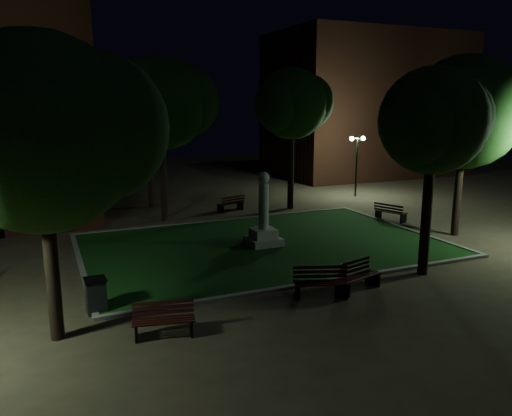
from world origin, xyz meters
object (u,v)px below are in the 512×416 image
at_px(bench_far_side, 231,204).
at_px(bench_west_near, 164,320).
at_px(bench_near_right, 321,283).
at_px(trash_bin, 96,295).
at_px(bench_near_left, 357,277).
at_px(bench_right_side, 390,213).
at_px(monument, 264,225).

bearing_deg(bench_far_side, bench_west_near, 44.44).
relative_size(bench_near_right, trash_bin, 1.75).
relative_size(bench_near_left, trash_bin, 1.72).
height_order(bench_near_left, bench_right_side, bench_near_left).
bearing_deg(bench_right_side, bench_west_near, 99.90).
distance_m(bench_near_left, bench_far_side, 13.40).
height_order(monument, bench_right_side, monument).
height_order(monument, bench_near_left, monument).
relative_size(bench_near_left, bench_near_right, 0.98).
distance_m(bench_far_side, trash_bin, 14.78).
xyz_separation_m(bench_near_right, bench_far_side, (1.99, 13.45, -0.03)).
bearing_deg(monument, bench_near_right, -96.73).
relative_size(monument, bench_far_side, 1.81).
bearing_deg(monument, bench_near_left, -83.35).
xyz_separation_m(bench_near_left, trash_bin, (-8.22, 1.51, 0.09)).
relative_size(bench_near_right, bench_far_side, 1.06).
xyz_separation_m(bench_right_side, bench_far_side, (-6.90, 5.68, -0.01)).
distance_m(monument, bench_near_right, 6.15).
bearing_deg(trash_bin, bench_near_left, -10.39).
bearing_deg(bench_far_side, trash_bin, 35.19).
bearing_deg(bench_right_side, monument, 80.67).
distance_m(monument, trash_bin, 8.78).
xyz_separation_m(monument, trash_bin, (-7.52, -4.52, -0.42)).
height_order(bench_right_side, trash_bin, trash_bin).
bearing_deg(bench_far_side, bench_near_right, 63.27).
xyz_separation_m(bench_near_left, bench_near_right, (-1.42, -0.06, 0.01)).
bearing_deg(bench_west_near, bench_near_left, 18.40).
height_order(bench_near_left, bench_west_near, bench_near_left).
bearing_deg(bench_near_right, bench_west_near, -152.39).
bearing_deg(bench_right_side, bench_near_left, 114.91).
xyz_separation_m(bench_near_left, bench_far_side, (0.57, 13.39, -0.02)).
bearing_deg(bench_far_side, monument, 61.88).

